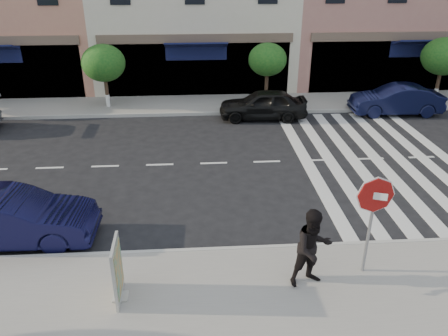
# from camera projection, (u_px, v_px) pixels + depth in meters

# --- Properties ---
(ground) EXTENTS (120.00, 120.00, 0.00)m
(ground) POSITION_uv_depth(u_px,v_px,m) (220.00, 222.00, 12.69)
(ground) COLOR black
(ground) RESTS_ON ground
(sidewalk_near) EXTENTS (60.00, 4.50, 0.15)m
(sidewalk_near) POSITION_uv_depth(u_px,v_px,m) (230.00, 315.00, 9.29)
(sidewalk_near) COLOR gray
(sidewalk_near) RESTS_ON ground
(sidewalk_far) EXTENTS (60.00, 3.00, 0.15)m
(sidewalk_far) POSITION_uv_depth(u_px,v_px,m) (207.00, 104.00, 22.53)
(sidewalk_far) COLOR gray
(sidewalk_far) RESTS_ON ground
(street_tree_wb) EXTENTS (2.10, 2.10, 3.06)m
(street_tree_wb) POSITION_uv_depth(u_px,v_px,m) (103.00, 63.00, 21.07)
(street_tree_wb) COLOR #473323
(street_tree_wb) RESTS_ON sidewalk_far
(street_tree_c) EXTENTS (1.90, 1.90, 3.04)m
(street_tree_c) POSITION_uv_depth(u_px,v_px,m) (267.00, 60.00, 21.54)
(street_tree_c) COLOR #473323
(street_tree_c) RESTS_ON sidewalk_far
(street_tree_ea) EXTENTS (2.20, 2.20, 3.19)m
(street_tree_ea) POSITION_uv_depth(u_px,v_px,m) (444.00, 57.00, 22.07)
(street_tree_ea) COLOR #473323
(street_tree_ea) RESTS_ON sidewalk_far
(stop_sign) EXTENTS (0.84, 0.34, 2.53)m
(stop_sign) POSITION_uv_depth(u_px,v_px,m) (374.00, 205.00, 9.67)
(stop_sign) COLOR gray
(stop_sign) RESTS_ON sidewalk_near
(walker) EXTENTS (1.09, 0.95, 1.91)m
(walker) POSITION_uv_depth(u_px,v_px,m) (313.00, 248.00, 9.69)
(walker) COLOR black
(walker) RESTS_ON sidewalk_near
(poster_board) EXTENTS (0.34, 0.95, 1.45)m
(poster_board) POSITION_uv_depth(u_px,v_px,m) (118.00, 272.00, 9.34)
(poster_board) COLOR beige
(poster_board) RESTS_ON sidewalk_near
(car_near_mid) EXTENTS (4.42, 1.60, 1.45)m
(car_near_mid) POSITION_uv_depth(u_px,v_px,m) (11.00, 218.00, 11.51)
(car_near_mid) COLOR black
(car_near_mid) RESTS_ON ground
(car_far_mid) EXTENTS (4.16, 1.85, 1.39)m
(car_far_mid) POSITION_uv_depth(u_px,v_px,m) (263.00, 104.00, 20.49)
(car_far_mid) COLOR black
(car_far_mid) RESTS_ON ground
(car_far_right) EXTENTS (4.37, 1.66, 1.42)m
(car_far_right) POSITION_uv_depth(u_px,v_px,m) (396.00, 100.00, 21.10)
(car_far_right) COLOR black
(car_far_right) RESTS_ON ground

